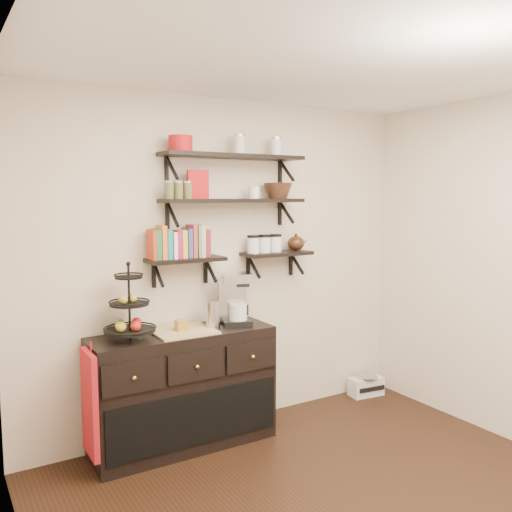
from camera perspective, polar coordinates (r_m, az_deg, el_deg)
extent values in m
cube|color=white|center=(3.13, 13.00, 20.54)|extent=(3.50, 3.50, 0.02)
cube|color=beige|center=(4.50, -3.14, -0.97)|extent=(3.50, 0.02, 2.70)
cube|color=beige|center=(2.29, -21.70, -8.64)|extent=(0.02, 3.50, 2.70)
cube|color=black|center=(4.36, -2.36, 10.46)|extent=(1.20, 0.27, 0.03)
cube|color=black|center=(4.24, -9.40, 8.93)|extent=(0.02, 0.03, 0.20)
cube|color=black|center=(4.72, 2.54, 8.74)|extent=(0.02, 0.03, 0.20)
cube|color=black|center=(4.35, -2.34, 5.85)|extent=(1.20, 0.27, 0.03)
cube|color=black|center=(4.23, -9.31, 4.20)|extent=(0.02, 0.03, 0.20)
cube|color=black|center=(4.72, 2.52, 4.50)|extent=(0.02, 0.03, 0.20)
cube|color=black|center=(4.20, -7.40, -0.38)|extent=(0.60, 0.25, 0.03)
cube|color=black|center=(4.23, -10.71, -1.95)|extent=(0.02, 0.03, 0.20)
cube|color=black|center=(4.40, -5.34, -1.54)|extent=(0.03, 0.03, 0.20)
cube|color=black|center=(4.60, 2.22, 0.26)|extent=(0.60, 0.25, 0.03)
cube|color=black|center=(4.59, -0.84, -1.19)|extent=(0.03, 0.03, 0.20)
cube|color=black|center=(4.83, 3.68, -0.83)|extent=(0.02, 0.03, 0.20)
cube|color=#B63820|center=(4.09, -10.76, 1.01)|extent=(0.02, 0.15, 0.20)
cube|color=#256C3C|center=(4.10, -10.34, 1.31)|extent=(0.03, 0.15, 0.24)
cube|color=orange|center=(4.12, -9.83, 1.13)|extent=(0.04, 0.15, 0.21)
cube|color=teal|center=(4.13, -9.37, 1.43)|extent=(0.03, 0.15, 0.25)
cube|color=white|center=(4.14, -8.93, 1.25)|extent=(0.03, 0.15, 0.22)
cube|color=#A8175C|center=(4.16, -8.42, 1.55)|extent=(0.04, 0.15, 0.26)
cube|color=gold|center=(4.17, -7.94, 1.37)|extent=(0.03, 0.15, 0.23)
cube|color=#35428D|center=(4.19, -7.49, 1.19)|extent=(0.03, 0.15, 0.20)
cube|color=#B53638|center=(4.20, -6.98, 1.49)|extent=(0.04, 0.15, 0.24)
cube|color=#51995D|center=(4.22, -6.50, 1.31)|extent=(0.03, 0.15, 0.21)
cube|color=#C8A992|center=(4.24, -6.05, 1.60)|extent=(0.03, 0.15, 0.25)
cube|color=maroon|center=(4.25, -5.62, 1.42)|extent=(0.02, 0.15, 0.22)
cylinder|color=silver|center=(4.47, -0.28, 1.12)|extent=(0.10, 0.10, 0.13)
cylinder|color=silver|center=(4.53, 0.92, 1.19)|extent=(0.10, 0.10, 0.13)
cylinder|color=silver|center=(4.59, 2.08, 1.25)|extent=(0.10, 0.10, 0.13)
cube|color=black|center=(4.30, -7.65, -13.76)|extent=(1.40, 0.45, 0.90)
cube|color=tan|center=(4.16, -7.74, -7.83)|extent=(0.45, 0.41, 0.02)
sphere|color=gold|center=(3.83, -12.70, -12.42)|extent=(0.04, 0.04, 0.04)
sphere|color=gold|center=(4.00, -6.21, -11.52)|extent=(0.04, 0.04, 0.04)
sphere|color=gold|center=(4.20, -0.33, -10.57)|extent=(0.04, 0.04, 0.04)
cylinder|color=black|center=(3.97, -13.20, -4.80)|extent=(0.02, 0.02, 0.54)
cylinder|color=black|center=(4.01, -13.12, -7.65)|extent=(0.36, 0.36, 0.01)
cylinder|color=black|center=(3.97, -13.20, -4.95)|extent=(0.28, 0.28, 0.02)
cylinder|color=black|center=(3.94, -13.27, -2.20)|extent=(0.19, 0.19, 0.02)
sphere|color=#B21914|center=(4.06, -12.46, -6.84)|extent=(0.07, 0.07, 0.07)
sphere|color=gold|center=(3.95, -13.80, -4.47)|extent=(0.06, 0.06, 0.06)
cube|color=olive|center=(4.15, -7.90, -7.20)|extent=(0.08, 0.08, 0.08)
cube|color=black|center=(4.36, -2.04, -6.94)|extent=(0.28, 0.27, 0.04)
cube|color=silver|center=(4.38, -2.51, -4.54)|extent=(0.24, 0.15, 0.35)
cube|color=silver|center=(4.29, -2.06, -2.29)|extent=(0.28, 0.27, 0.07)
cylinder|color=silver|center=(4.32, -1.91, -5.88)|extent=(0.18, 0.18, 0.13)
cylinder|color=silver|center=(4.22, -4.55, -6.16)|extent=(0.11, 0.11, 0.22)
cube|color=maroon|center=(3.97, -17.10, -14.67)|extent=(0.04, 0.31, 0.73)
cube|color=silver|center=(5.49, 11.50, -13.30)|extent=(0.34, 0.20, 0.17)
cylinder|color=silver|center=(5.46, 11.52, -12.34)|extent=(0.24, 0.24, 0.02)
cube|color=black|center=(5.43, 12.14, -13.54)|extent=(0.28, 0.04, 0.04)
cube|color=#B21418|center=(4.20, -6.14, 7.50)|extent=(0.17, 0.10, 0.22)
cylinder|color=white|center=(4.44, -0.22, 6.68)|extent=(0.09, 0.09, 0.10)
cylinder|color=#B21418|center=(4.16, -7.95, 11.62)|extent=(0.18, 0.18, 0.12)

